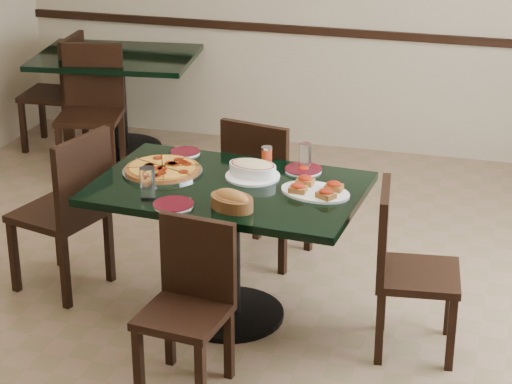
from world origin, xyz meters
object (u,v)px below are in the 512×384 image
(back_chair_left, at_px, (61,86))
(bruschetta_platter, at_px, (315,189))
(back_chair_near, at_px, (92,103))
(bread_basket, at_px, (232,201))
(chair_far, at_px, (263,183))
(pepperoni_pizza, at_px, (162,169))
(back_table, at_px, (117,84))
(chair_left, at_px, (70,204))
(chair_near, at_px, (190,297))
(main_table, at_px, (229,218))
(chair_right, at_px, (403,262))
(lasagna_casserole, at_px, (253,169))

(back_chair_left, height_order, bruschetta_platter, back_chair_left)
(back_chair_near, bearing_deg, bread_basket, -63.08)
(chair_far, distance_m, pepperoni_pizza, 0.77)
(back_table, bearing_deg, back_chair_near, -97.14)
(chair_left, height_order, bread_basket, chair_left)
(bruschetta_platter, bearing_deg, chair_left, -167.04)
(back_table, distance_m, chair_near, 3.24)
(main_table, relative_size, bruschetta_platter, 3.39)
(back_table, bearing_deg, chair_far, -51.52)
(chair_far, bearing_deg, bread_basket, 108.58)
(back_table, distance_m, bruschetta_platter, 2.99)
(chair_right, distance_m, back_chair_left, 3.65)
(back_table, relative_size, lasagna_casserole, 4.46)
(main_table, distance_m, lasagna_casserole, 0.28)
(back_chair_near, distance_m, bruschetta_platter, 2.68)
(chair_far, relative_size, lasagna_casserole, 3.15)
(chair_far, height_order, lasagna_casserole, chair_far)
(back_table, xyz_separation_m, chair_right, (2.46, -2.29, -0.05))
(chair_left, bearing_deg, lasagna_casserole, 109.81)
(chair_far, xyz_separation_m, chair_left, (-0.91, -0.63, 0.02))
(main_table, relative_size, chair_right, 1.63)
(main_table, xyz_separation_m, chair_near, (0.00, -0.62, -0.13))
(main_table, distance_m, bruschetta_platter, 0.49)
(chair_far, bearing_deg, back_chair_left, -24.70)
(back_chair_left, bearing_deg, pepperoni_pizza, 34.68)
(main_table, relative_size, back_table, 1.11)
(back_table, distance_m, back_chair_near, 0.45)
(main_table, relative_size, lasagna_casserole, 4.96)
(lasagna_casserole, bearing_deg, back_chair_near, 145.10)
(pepperoni_pizza, bearing_deg, back_table, 118.85)
(back_table, height_order, chair_near, chair_near)
(chair_near, bearing_deg, main_table, 97.03)
(main_table, bearing_deg, bruschetta_platter, 5.26)
(bread_basket, distance_m, bruschetta_platter, 0.44)
(chair_far, relative_size, back_chair_near, 0.96)
(bread_basket, xyz_separation_m, bruschetta_platter, (0.34, 0.29, -0.02))
(pepperoni_pizza, bearing_deg, main_table, -11.25)
(chair_right, bearing_deg, main_table, 78.94)
(chair_near, distance_m, back_chair_left, 3.43)
(chair_near, distance_m, bruschetta_platter, 0.84)
(chair_near, height_order, chair_left, chair_left)
(main_table, bearing_deg, bread_basket, -65.66)
(chair_right, distance_m, bruschetta_platter, 0.55)
(chair_near, relative_size, pepperoni_pizza, 1.92)
(main_table, height_order, pepperoni_pizza, pepperoni_pizza)
(back_table, distance_m, bread_basket, 3.01)
(back_chair_near, bearing_deg, main_table, -60.78)
(back_table, distance_m, chair_right, 3.36)
(back_chair_left, bearing_deg, chair_right, 49.37)
(chair_right, xyz_separation_m, bruschetta_platter, (-0.46, 0.08, 0.30))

